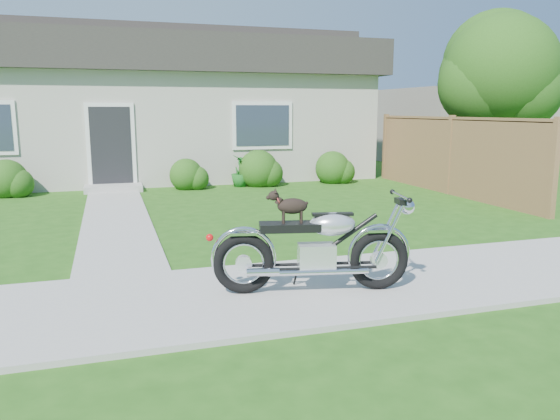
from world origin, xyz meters
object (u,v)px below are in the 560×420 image
Objects in this scene: tree_far at (501,68)px; motorcycle_with_dog at (316,247)px; fence at (450,155)px; potted_plant_left at (9,181)px; potted_plant_right at (240,171)px; house at (159,105)px; tree_near at (507,76)px.

tree_far reaches higher than motorcycle_with_dog.
potted_plant_left is at bearing 164.60° from fence.
potted_plant_right is at bearing 0.00° from potted_plant_left.
potted_plant_left is 9.78m from motorcycle_with_dog.
house is 8.96m from fence.
tree_far is 9.60m from potted_plant_right.
tree_far is (10.81, -2.25, 1.20)m from house.
potted_plant_left is (-14.67, -1.20, -2.98)m from tree_far.
tree_near reaches higher than motorcycle_with_dog.
potted_plant_left is 0.89× the size of potted_plant_right.
tree_near is (2.33, 1.03, 1.97)m from fence.
tree_far is 15.02m from potted_plant_left.
house is 5.47m from potted_plant_left.
motorcycle_with_dog reaches higher than potted_plant_right.
house is 2.41× the size of tree_far.
house is at bearing 168.25° from tree_far.
tree_far is at bearing 53.70° from tree_near.
tree_near is at bearing 52.66° from motorcycle_with_dog.
tree_far reaches higher than fence.
tree_near is at bearing -31.12° from house.
motorcycle_with_dog is at bearing -63.25° from potted_plant_left.
fence is 1.46× the size of tree_near.
potted_plant_left is (-10.16, 2.80, -0.56)m from fence.
tree_far is at bearing 41.57° from fence.
tree_near is at bearing -126.30° from tree_far.
house is 10.11m from tree_near.
tree_near is 6.04× the size of potted_plant_left.
tree_far is (4.51, 4.00, 2.42)m from fence.
motorcycle_with_dog is (4.40, -8.73, 0.17)m from potted_plant_left.
fence is 8.80× the size of potted_plant_left.
house is at bearing 135.26° from fence.
house is 2.77× the size of tree_near.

